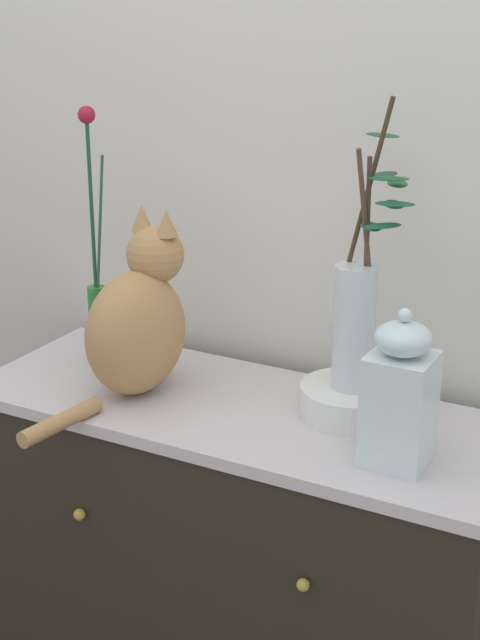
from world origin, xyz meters
name	(u,v)px	position (x,y,z in m)	size (l,w,h in m)	color
wall_back	(305,186)	(0.00, 0.29, 1.30)	(4.40, 0.08, 2.60)	silver
sideboard	(240,599)	(0.00, 0.00, 0.46)	(1.10, 0.44, 0.91)	black
cat_sitting	(138,322)	(-0.22, -0.03, 1.06)	(0.20, 0.44, 0.37)	tan
vase_slim_green	(96,285)	(-0.39, 0.06, 1.09)	(0.06, 0.04, 0.55)	#277431
bowl_porcelain	(351,401)	(0.21, 0.07, 0.94)	(0.20, 0.20, 0.06)	white
vase_glass_clear	(357,314)	(0.21, 0.07, 1.12)	(0.16, 0.20, 0.55)	silver
jar_lidded_porcelain	(400,396)	(0.35, -0.07, 1.04)	(0.11, 0.11, 0.28)	silver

